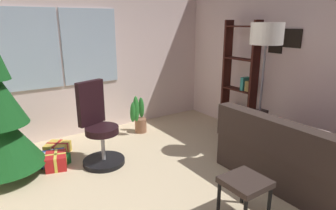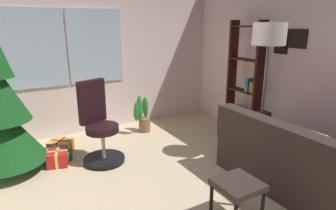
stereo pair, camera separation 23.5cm
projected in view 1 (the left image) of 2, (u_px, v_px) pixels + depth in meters
The scene contains 13 objects.
ground_plane at pixel (169, 207), 3.08m from camera, with size 4.68×5.01×0.10m, color beige.
wall_back_with_windows at pixel (82, 55), 4.71m from camera, with size 4.68×0.12×2.67m.
wall_right_with_frames at pixel (312, 61), 3.97m from camera, with size 0.12×5.01×2.67m.
couch at pixel (309, 161), 3.33m from camera, with size 1.45×1.81×0.84m.
footstool at pixel (245, 185), 2.75m from camera, with size 0.40×0.39×0.42m.
gift_box_red at pixel (56, 161), 3.78m from camera, with size 0.33×0.37×0.20m.
gift_box_green at pixel (57, 160), 3.86m from camera, with size 0.35×0.36×0.16m.
gift_box_gold at pixel (58, 149), 4.18m from camera, with size 0.41×0.41×0.17m.
gift_box_blue at pixel (53, 158), 3.88m from camera, with size 0.35×0.25×0.19m.
office_chair at pixel (99, 132), 3.83m from camera, with size 0.56×0.56×1.13m.
bookshelf at pixel (240, 85), 4.80m from camera, with size 0.18×0.64×1.89m.
floor_lamp at pixel (266, 41), 3.73m from camera, with size 0.42×0.42×1.86m.
potted_plant at pixel (139, 117), 4.92m from camera, with size 0.37×0.28×0.69m.
Camera 1 is at (-1.49, -2.19, 1.87)m, focal length 30.66 mm.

